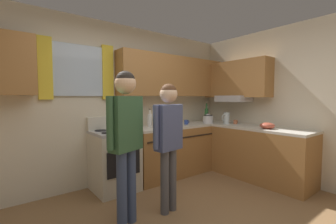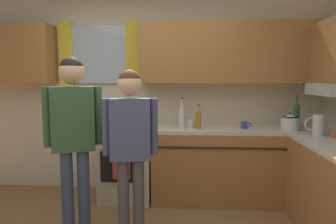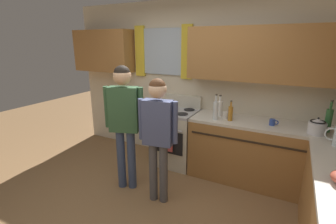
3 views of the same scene
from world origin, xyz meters
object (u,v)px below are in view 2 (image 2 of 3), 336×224
at_px(bottle_wine_green, 296,116).
at_px(adult_in_plaid, 130,136).
at_px(cup_terracotta, 335,134).
at_px(bottle_milk_white, 182,117).
at_px(adult_left, 73,126).
at_px(stovetop_kettle, 290,122).
at_px(mug_cobalt_blue, 244,125).
at_px(mug_ceramic_white, 191,124).
at_px(water_pitcher, 317,125).
at_px(bottle_oil_amber, 198,120).
at_px(stove_oven, 128,161).
at_px(bottle_tall_clear, 182,117).

height_order(bottle_wine_green, adult_in_plaid, adult_in_plaid).
bearing_deg(bottle_wine_green, cup_terracotta, -72.22).
xyz_separation_m(bottle_milk_white, adult_left, (-0.97, -1.02, 0.04)).
relative_size(cup_terracotta, stovetop_kettle, 0.40).
bearing_deg(adult_left, mug_cobalt_blue, 27.94).
bearing_deg(bottle_milk_white, bottle_wine_green, -2.13).
xyz_separation_m(cup_terracotta, mug_ceramic_white, (-1.42, 0.54, 0.01)).
distance_m(mug_ceramic_white, adult_in_plaid, 1.14).
distance_m(water_pitcher, adult_left, 2.44).
xyz_separation_m(cup_terracotta, adult_in_plaid, (-1.97, -0.45, 0.05)).
bearing_deg(bottle_wine_green, bottle_milk_white, 177.87).
distance_m(cup_terracotta, water_pitcher, 0.19).
bearing_deg(bottle_oil_amber, stove_oven, 172.72).
bearing_deg(bottle_tall_clear, adult_in_plaid, -116.95).
distance_m(bottle_milk_white, adult_in_plaid, 1.16).
bearing_deg(cup_terracotta, bottle_milk_white, 157.89).
bearing_deg(adult_left, stove_oven, 72.98).
distance_m(bottle_oil_amber, bottle_tall_clear, 0.21).
height_order(bottle_wine_green, adult_left, adult_left).
bearing_deg(adult_left, mug_ceramic_white, 40.63).
height_order(stove_oven, bottle_oil_amber, bottle_oil_amber).
height_order(stovetop_kettle, water_pitcher, water_pitcher).
xyz_separation_m(bottle_milk_white, stovetop_kettle, (1.23, -0.20, -0.02)).
bearing_deg(stovetop_kettle, cup_terracotta, -54.57).
bearing_deg(bottle_milk_white, water_pitcher, -19.66).
xyz_separation_m(bottle_oil_amber, stovetop_kettle, (1.04, -0.04, -0.01)).
height_order(mug_cobalt_blue, adult_in_plaid, adult_in_plaid).
distance_m(stove_oven, water_pitcher, 2.20).
height_order(bottle_wine_green, stovetop_kettle, bottle_wine_green).
distance_m(bottle_oil_amber, mug_cobalt_blue, 0.55).
relative_size(cup_terracotta, mug_ceramic_white, 0.87).
xyz_separation_m(bottle_tall_clear, mug_cobalt_blue, (0.74, 0.11, -0.10)).
bearing_deg(mug_ceramic_white, bottle_wine_green, 1.59).
distance_m(mug_cobalt_blue, adult_in_plaid, 1.53).
height_order(stove_oven, stovetop_kettle, stovetop_kettle).
xyz_separation_m(stove_oven, mug_cobalt_blue, (1.42, -0.06, 0.48)).
xyz_separation_m(bottle_oil_amber, adult_in_plaid, (-0.63, -0.92, -0.02)).
bearing_deg(mug_cobalt_blue, adult_left, -152.06).
bearing_deg(adult_in_plaid, bottle_tall_clear, 63.05).
xyz_separation_m(stove_oven, bottle_wine_green, (2.03, -0.00, 0.58)).
height_order(mug_cobalt_blue, mug_ceramic_white, mug_ceramic_white).
relative_size(stove_oven, bottle_tall_clear, 3.00).
xyz_separation_m(bottle_tall_clear, water_pitcher, (1.41, -0.29, -0.03)).
xyz_separation_m(mug_cobalt_blue, water_pitcher, (0.67, -0.40, 0.07)).
relative_size(bottle_milk_white, mug_cobalt_blue, 2.73).
distance_m(mug_cobalt_blue, adult_left, 1.94).
bearing_deg(stovetop_kettle, mug_cobalt_blue, 169.15).
xyz_separation_m(bottle_tall_clear, mug_ceramic_white, (0.11, 0.13, -0.09)).
bearing_deg(mug_cobalt_blue, stove_oven, 177.62).
bearing_deg(bottle_oil_amber, adult_left, -143.77).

